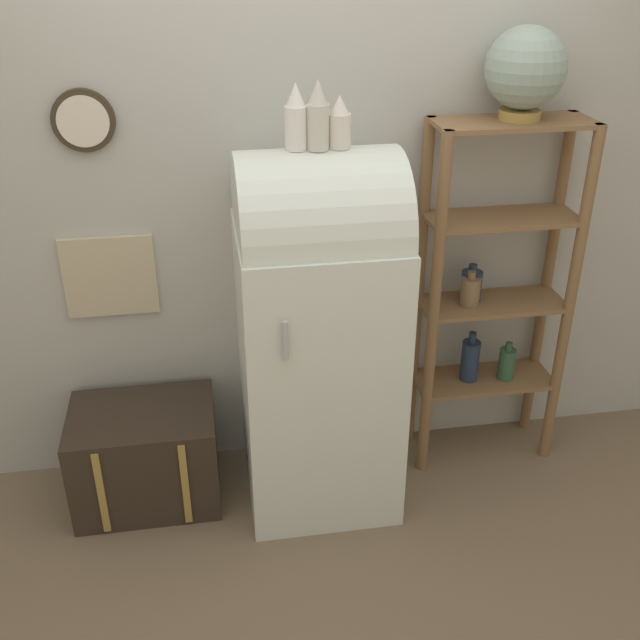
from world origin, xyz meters
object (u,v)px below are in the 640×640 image
vase_center (317,117)px  globe (525,69)px  refrigerator (318,328)px  vase_left (296,119)px  suitcase_trunk (146,455)px  vase_right (339,124)px

vase_center → globe: bearing=11.1°
refrigerator → vase_left: bearing=169.6°
globe → vase_center: (-0.85, -0.17, -0.12)m
vase_left → vase_center: (0.07, -0.01, 0.01)m
suitcase_trunk → vase_center: bearing=-4.2°
vase_right → vase_left: bearing=179.9°
refrigerator → globe: (0.85, 0.17, 0.99)m
refrigerator → vase_right: size_ratio=8.25×
suitcase_trunk → vase_right: vase_right is taller
suitcase_trunk → vase_center: size_ratio=2.48×
globe → vase_right: 0.79m
suitcase_trunk → refrigerator: bearing=-4.2°
globe → vase_right: size_ratio=1.87×
vase_left → vase_center: 0.08m
suitcase_trunk → vase_right: (0.85, -0.04, 1.45)m
refrigerator → vase_right: (0.08, 0.01, 0.84)m
suitcase_trunk → vase_center: (0.77, -0.06, 1.48)m
vase_center → suitcase_trunk: bearing=175.8°
suitcase_trunk → globe: size_ratio=1.75×
suitcase_trunk → globe: bearing=3.9°
vase_left → vase_right: bearing=-0.1°
refrigerator → globe: bearing=11.2°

